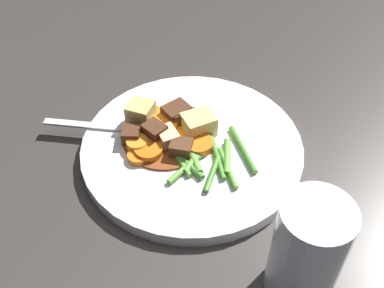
# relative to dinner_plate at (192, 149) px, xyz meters

# --- Properties ---
(ground_plane) EXTENTS (3.00, 3.00, 0.00)m
(ground_plane) POSITION_rel_dinner_plate_xyz_m (0.00, 0.00, -0.01)
(ground_plane) COLOR #383330
(dinner_plate) EXTENTS (0.27, 0.27, 0.02)m
(dinner_plate) POSITION_rel_dinner_plate_xyz_m (0.00, 0.00, 0.00)
(dinner_plate) COLOR white
(dinner_plate) RESTS_ON ground_plane
(stew_sauce) EXTENTS (0.11, 0.11, 0.00)m
(stew_sauce) POSITION_rel_dinner_plate_xyz_m (0.03, 0.01, 0.01)
(stew_sauce) COLOR brown
(stew_sauce) RESTS_ON dinner_plate
(carrot_slice_0) EXTENTS (0.04, 0.04, 0.01)m
(carrot_slice_0) POSITION_rel_dinner_plate_xyz_m (0.05, 0.05, 0.01)
(carrot_slice_0) COLOR orange
(carrot_slice_0) RESTS_ON dinner_plate
(carrot_slice_1) EXTENTS (0.03, 0.03, 0.01)m
(carrot_slice_1) POSITION_rel_dinner_plate_xyz_m (0.03, 0.06, 0.01)
(carrot_slice_1) COLOR orange
(carrot_slice_1) RESTS_ON dinner_plate
(carrot_slice_2) EXTENTS (0.04, 0.04, 0.01)m
(carrot_slice_2) POSITION_rel_dinner_plate_xyz_m (0.07, -0.01, 0.01)
(carrot_slice_2) COLOR orange
(carrot_slice_2) RESTS_ON dinner_plate
(carrot_slice_3) EXTENTS (0.05, 0.05, 0.01)m
(carrot_slice_3) POSITION_rel_dinner_plate_xyz_m (0.03, -0.00, 0.01)
(carrot_slice_3) COLOR orange
(carrot_slice_3) RESTS_ON dinner_plate
(carrot_slice_4) EXTENTS (0.04, 0.04, 0.01)m
(carrot_slice_4) POSITION_rel_dinner_plate_xyz_m (-0.01, -0.00, 0.01)
(carrot_slice_4) COLOR orange
(carrot_slice_4) RESTS_ON dinner_plate
(carrot_slice_5) EXTENTS (0.04, 0.04, 0.01)m
(carrot_slice_5) POSITION_rel_dinner_plate_xyz_m (0.04, 0.00, 0.01)
(carrot_slice_5) COLOR orange
(carrot_slice_5) RESTS_ON dinner_plate
(carrot_slice_6) EXTENTS (0.05, 0.05, 0.01)m
(carrot_slice_6) POSITION_rel_dinner_plate_xyz_m (0.03, 0.05, 0.01)
(carrot_slice_6) COLOR orange
(carrot_slice_6) RESTS_ON dinner_plate
(potato_chunk_0) EXTENTS (0.04, 0.04, 0.03)m
(potato_chunk_0) POSITION_rel_dinner_plate_xyz_m (0.07, 0.01, 0.02)
(potato_chunk_0) COLOR #DBBC6B
(potato_chunk_0) RESTS_ON dinner_plate
(potato_chunk_1) EXTENTS (0.05, 0.05, 0.03)m
(potato_chunk_1) POSITION_rel_dinner_plate_xyz_m (0.01, -0.02, 0.02)
(potato_chunk_1) COLOR #E5CC7A
(potato_chunk_1) RESTS_ON dinner_plate
(potato_chunk_2) EXTENTS (0.04, 0.03, 0.02)m
(potato_chunk_2) POSITION_rel_dinner_plate_xyz_m (0.02, 0.02, 0.02)
(potato_chunk_2) COLOR #EAD68C
(potato_chunk_2) RESTS_ON dinner_plate
(meat_chunk_0) EXTENTS (0.03, 0.03, 0.02)m
(meat_chunk_0) POSITION_rel_dinner_plate_xyz_m (-0.00, 0.02, 0.02)
(meat_chunk_0) COLOR #56331E
(meat_chunk_0) RESTS_ON dinner_plate
(meat_chunk_1) EXTENTS (0.03, 0.03, 0.02)m
(meat_chunk_1) POSITION_rel_dinner_plate_xyz_m (0.03, -0.02, 0.02)
(meat_chunk_1) COLOR #4C2B19
(meat_chunk_1) RESTS_ON dinner_plate
(meat_chunk_2) EXTENTS (0.03, 0.04, 0.02)m
(meat_chunk_2) POSITION_rel_dinner_plate_xyz_m (0.04, -0.02, 0.02)
(meat_chunk_2) COLOR #4C2B19
(meat_chunk_2) RESTS_ON dinner_plate
(meat_chunk_3) EXTENTS (0.03, 0.02, 0.02)m
(meat_chunk_3) POSITION_rel_dinner_plate_xyz_m (0.04, 0.02, 0.02)
(meat_chunk_3) COLOR #4C2B19
(meat_chunk_3) RESTS_ON dinner_plate
(meat_chunk_4) EXTENTS (0.03, 0.03, 0.02)m
(meat_chunk_4) POSITION_rel_dinner_plate_xyz_m (0.06, 0.04, 0.02)
(meat_chunk_4) COLOR #4C2B19
(meat_chunk_4) RESTS_ON dinner_plate
(green_bean_0) EXTENTS (0.03, 0.05, 0.01)m
(green_bean_0) POSITION_rel_dinner_plate_xyz_m (-0.05, 0.03, 0.01)
(green_bean_0) COLOR #4C8E33
(green_bean_0) RESTS_ON dinner_plate
(green_bean_1) EXTENTS (0.05, 0.04, 0.01)m
(green_bean_1) POSITION_rel_dinner_plate_xyz_m (-0.06, 0.01, 0.01)
(green_bean_1) COLOR #599E38
(green_bean_1) RESTS_ON dinner_plate
(green_bean_2) EXTENTS (0.06, 0.05, 0.01)m
(green_bean_2) POSITION_rel_dinner_plate_xyz_m (-0.04, 0.00, 0.01)
(green_bean_2) COLOR #4C8E33
(green_bean_2) RESTS_ON dinner_plate
(green_bean_3) EXTENTS (0.02, 0.06, 0.01)m
(green_bean_3) POSITION_rel_dinner_plate_xyz_m (-0.02, 0.01, 0.01)
(green_bean_3) COLOR #66AD42
(green_bean_3) RESTS_ON dinner_plate
(green_bean_4) EXTENTS (0.08, 0.02, 0.01)m
(green_bean_4) POSITION_rel_dinner_plate_xyz_m (-0.01, 0.03, 0.01)
(green_bean_4) COLOR #4C8E33
(green_bean_4) RESTS_ON dinner_plate
(green_bean_5) EXTENTS (0.01, 0.07, 0.01)m
(green_bean_5) POSITION_rel_dinner_plate_xyz_m (-0.02, 0.03, 0.01)
(green_bean_5) COLOR #66AD42
(green_bean_5) RESTS_ON dinner_plate
(green_bean_6) EXTENTS (0.05, 0.04, 0.01)m
(green_bean_6) POSITION_rel_dinner_plate_xyz_m (-0.02, 0.02, 0.01)
(green_bean_6) COLOR #66AD42
(green_bean_6) RESTS_ON dinner_plate
(green_bean_7) EXTENTS (0.05, 0.03, 0.01)m
(green_bean_7) POSITION_rel_dinner_plate_xyz_m (-0.01, 0.03, 0.01)
(green_bean_7) COLOR #66AD42
(green_bean_7) RESTS_ON dinner_plate
(green_bean_8) EXTENTS (0.07, 0.05, 0.01)m
(green_bean_8) POSITION_rel_dinner_plate_xyz_m (-0.06, -0.03, 0.01)
(green_bean_8) COLOR #4C8E33
(green_bean_8) RESTS_ON dinner_plate
(green_bean_9) EXTENTS (0.04, 0.05, 0.01)m
(green_bean_9) POSITION_rel_dinner_plate_xyz_m (-0.05, -0.01, 0.01)
(green_bean_9) COLOR #66AD42
(green_bean_9) RESTS_ON dinner_plate
(fork) EXTENTS (0.16, 0.10, 0.00)m
(fork) POSITION_rel_dinner_plate_xyz_m (0.09, 0.04, 0.01)
(fork) COLOR silver
(fork) RESTS_ON dinner_plate
(water_glass) EXTENTS (0.07, 0.07, 0.12)m
(water_glass) POSITION_rel_dinner_plate_xyz_m (-0.19, 0.08, 0.05)
(water_glass) COLOR silver
(water_glass) RESTS_ON ground_plane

